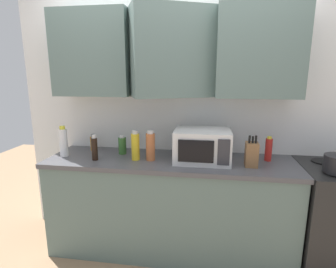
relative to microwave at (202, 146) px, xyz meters
name	(u,v)px	position (x,y,z in m)	size (l,w,h in m)	color
wall_back_with_cabinets	(174,82)	(-0.29, 0.23, 0.53)	(3.08, 0.59, 2.60)	white
counter_run	(170,205)	(-0.29, 0.01, -0.59)	(2.21, 0.63, 0.90)	slate
microwave	(202,146)	(0.00, 0.00, 0.00)	(0.48, 0.37, 0.28)	silver
knife_block	(252,154)	(0.40, -0.07, -0.04)	(0.10, 0.12, 0.26)	brown
bottle_soy_dark	(95,148)	(-0.94, -0.11, -0.03)	(0.05, 0.05, 0.23)	black
bottle_amber_vinegar	(93,143)	(-1.08, 0.18, -0.07)	(0.06, 0.06, 0.16)	#AD701E
bottle_green_oil	(122,145)	(-0.76, 0.11, -0.06)	(0.07, 0.07, 0.18)	#386B2D
bottle_white_jar	(63,142)	(-1.27, -0.05, -0.01)	(0.07, 0.07, 0.28)	white
bottle_yellow_mustard	(135,146)	(-0.59, -0.05, -0.02)	(0.07, 0.07, 0.26)	gold
bottle_red_sauce	(269,149)	(0.57, 0.10, -0.04)	(0.06, 0.06, 0.22)	red
bottle_spice_jar	(150,146)	(-0.45, -0.04, -0.01)	(0.08, 0.08, 0.27)	#BC6638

